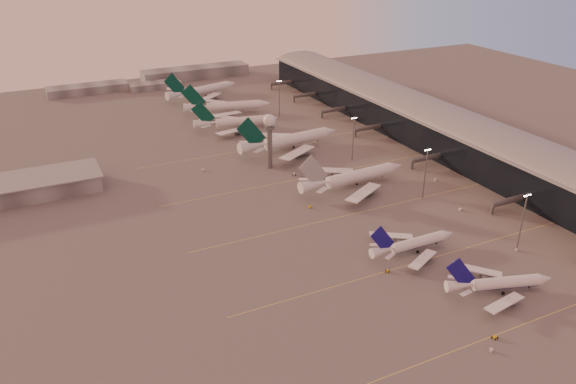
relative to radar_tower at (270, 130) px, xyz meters
name	(u,v)px	position (x,y,z in m)	size (l,w,h in m)	color
ground	(396,287)	(-5.00, -120.00, -20.95)	(700.00, 700.00, 0.00)	#575455
taxiway_markings	(377,207)	(25.00, -64.00, -20.94)	(180.00, 185.25, 0.02)	#E5D550
terminal	(437,127)	(102.88, -9.91, -10.43)	(57.00, 362.00, 23.04)	black
hangar	(10,189)	(-125.00, 20.00, -16.63)	(82.00, 27.00, 8.50)	#5C5E63
radar_tower	(270,130)	(0.00, 0.00, 0.00)	(6.40, 6.40, 31.10)	#595C61
mast_a	(523,220)	(53.00, -120.00, -7.21)	(3.60, 0.56, 25.00)	#595C61
mast_b	(426,171)	(50.00, -65.00, -7.21)	(3.60, 0.56, 25.00)	#595C61
mast_c	(353,137)	(45.00, -10.00, -7.21)	(3.60, 0.56, 25.00)	#595C61
mast_d	(279,97)	(43.00, 80.00, -7.21)	(3.60, 0.56, 25.00)	#595C61
distant_horizon	(165,78)	(-2.38, 205.14, -17.06)	(165.00, 37.50, 9.00)	#5C5E63
narrowbody_near	(499,285)	(25.03, -138.05, -17.79)	(38.71, 30.42, 15.59)	white
narrowbody_mid	(413,245)	(14.90, -103.07, -17.80)	(39.81, 31.82, 15.57)	white
widebody_white	(353,180)	(26.96, -39.78, -17.23)	(60.96, 48.72, 21.43)	white
greentail_a	(290,142)	(21.71, 20.20, -16.75)	(65.50, 52.69, 23.80)	white
greentail_b	(237,124)	(7.34, 67.75, -17.44)	(54.44, 43.63, 19.89)	white
greentail_c	(228,108)	(13.84, 100.75, -17.07)	(59.51, 47.52, 21.95)	white
greentail_d	(203,92)	(11.29, 148.23, -16.94)	(60.75, 48.36, 22.68)	white
gsv_truck_a	(492,348)	(1.09, -159.89, -19.84)	(5.63, 4.34, 2.17)	silver
gsv_tug_near	(495,337)	(6.15, -156.08, -20.43)	(2.71, 3.85, 1.01)	gold
gsv_catering_a	(517,247)	(52.68, -120.28, -19.20)	(4.65, 3.24, 3.50)	silver
gsv_tug_mid	(387,271)	(-2.18, -110.62, -20.48)	(3.64, 3.49, 0.90)	gold
gsv_truck_b	(461,208)	(57.24, -83.43, -19.77)	(5.99, 3.09, 2.30)	silver
gsv_truck_c	(311,206)	(-2.85, -51.24, -19.85)	(5.66, 3.60, 2.15)	gold
gsv_catering_b	(436,177)	(68.26, -52.32, -18.70)	(5.68, 3.02, 4.49)	silver
gsv_tug_far	(294,174)	(6.93, -14.74, -20.37)	(3.91, 4.55, 1.12)	silver
gsv_truck_d	(203,169)	(-33.51, 11.71, -19.76)	(3.94, 6.15, 2.34)	silver
gsv_tug_hangar	(307,137)	(39.21, 32.95, -20.39)	(4.28, 3.21, 1.09)	#4F5153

